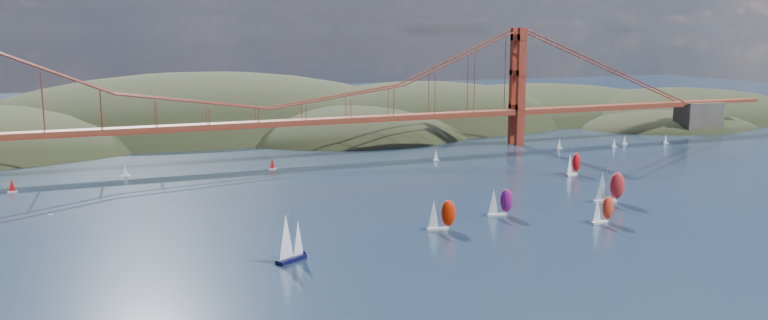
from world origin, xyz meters
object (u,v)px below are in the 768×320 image
(racer_0, at_px, (441,214))
(racer_1, at_px, (602,209))
(racer_rwb, at_px, (500,201))
(racer_2, at_px, (609,186))
(racer_3, at_px, (573,163))
(sloop_navy, at_px, (290,238))

(racer_0, bearing_deg, racer_1, -5.37)
(racer_rwb, bearing_deg, racer_2, 9.17)
(racer_2, xyz_separation_m, racer_3, (17.23, 41.85, -0.71))
(sloop_navy, bearing_deg, racer_rwb, -14.16)
(racer_3, bearing_deg, sloop_navy, -173.11)
(racer_rwb, bearing_deg, sloop_navy, -157.33)
(sloop_navy, bearing_deg, racer_2, -19.08)
(sloop_navy, relative_size, racer_rwb, 1.43)
(sloop_navy, height_order, racer_2, sloop_navy)
(racer_2, bearing_deg, racer_3, 84.17)
(sloop_navy, xyz_separation_m, racer_2, (109.84, 21.14, -0.58))
(sloop_navy, xyz_separation_m, racer_0, (45.60, 11.82, -1.35))
(racer_0, xyz_separation_m, racer_rwb, (23.25, 7.67, -0.10))
(sloop_navy, height_order, racer_rwb, sloop_navy)
(racer_1, bearing_deg, racer_0, 162.17)
(racer_2, bearing_deg, racer_1, -116.26)
(sloop_navy, height_order, racer_1, sloop_navy)
(sloop_navy, height_order, racer_3, sloop_navy)
(sloop_navy, xyz_separation_m, racer_3, (127.08, 62.99, -1.28))
(racer_0, height_order, racer_1, racer_0)
(racer_1, distance_m, racer_rwb, 29.01)
(racer_0, xyz_separation_m, racer_3, (81.48, 51.17, 0.07))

